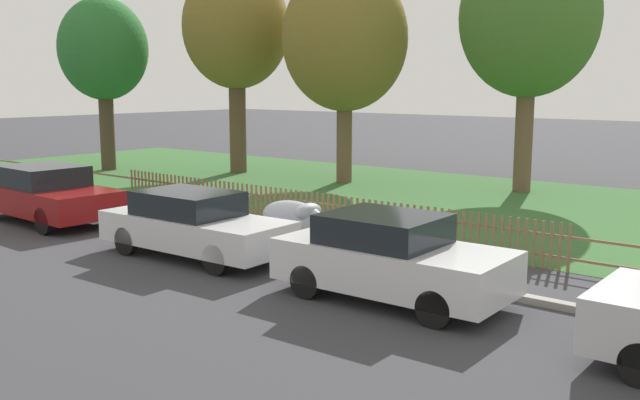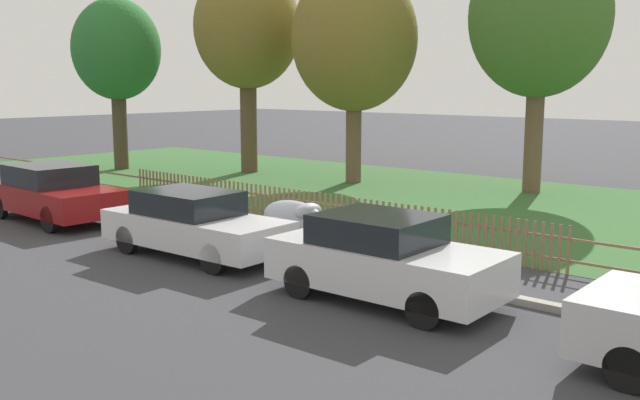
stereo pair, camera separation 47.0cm
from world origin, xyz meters
name	(u,v)px [view 2 (the right image)]	position (x,y,z in m)	size (l,w,h in m)	color
ground_plane	(231,244)	(0.00, 0.00, 0.00)	(120.00, 120.00, 0.00)	#38383D
kerb_stone	(235,241)	(0.00, 0.10, 0.06)	(40.96, 0.20, 0.12)	#9E998E
grass_strip	(431,199)	(0.00, 8.33, 0.01)	(40.96, 11.96, 0.01)	#33602D
park_fence	(302,209)	(0.00, 2.37, 0.47)	(40.96, 0.05, 0.95)	olive
parked_car_silver_hatchback	(54,192)	(-5.56, -1.14, 0.74)	(4.42, 2.00, 1.46)	maroon
parked_car_black_saloon	(194,223)	(0.26, -1.26, 0.69)	(4.30, 1.78, 1.36)	silver
parked_car_navy_estate	(384,258)	(5.03, -1.17, 0.72)	(3.93, 1.86, 1.43)	silver
covered_motorcycle	(295,219)	(1.35, 0.66, 0.64)	(2.02, 0.72, 1.04)	black
tree_nearest_kerb	(117,51)	(-13.93, 6.51, 4.84)	(3.57, 3.57, 6.97)	#473828
tree_behind_motorcycle	(247,29)	(-9.14, 9.28, 5.64)	(4.18, 4.18, 8.13)	brown
tree_mid_park	(354,39)	(-4.10, 9.66, 5.07)	(4.44, 4.44, 7.66)	brown
tree_far_left	(539,18)	(1.83, 11.55, 5.59)	(4.44, 4.44, 8.19)	brown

